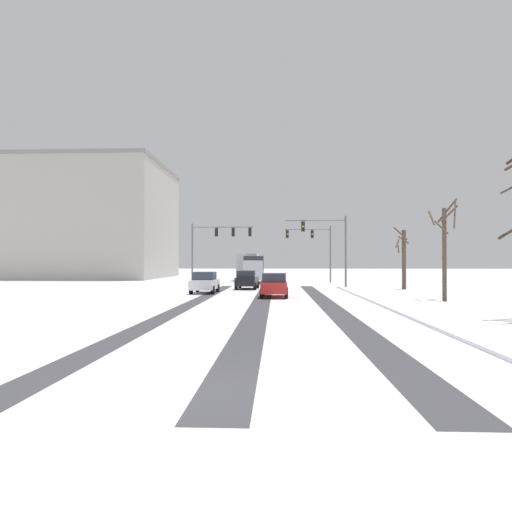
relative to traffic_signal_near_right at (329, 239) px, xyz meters
name	(u,v)px	position (x,y,z in m)	size (l,w,h in m)	color
ground_plane	(195,393)	(-6.15, -33.56, -4.39)	(300.00, 300.00, 0.00)	white
wheel_track_left_lane	(260,304)	(-5.59, -15.79, -4.39)	(1.09, 39.11, 0.01)	#424247
wheel_track_right_lane	(328,305)	(-1.83, -15.79, -4.39)	(1.14, 39.11, 0.01)	#424247
wheel_track_center	(191,304)	(-9.53, -15.79, -4.39)	(0.97, 39.11, 0.01)	#424247
sidewalk_kerb_right	(423,307)	(2.88, -17.56, -4.33)	(4.00, 39.11, 0.12)	white
traffic_signal_near_right	(329,239)	(0.00, 0.00, 0.00)	(5.51, 0.38, 6.50)	slate
traffic_signal_far_left	(217,239)	(-11.13, 7.94, 0.42)	(6.67, 0.48, 6.50)	slate
traffic_signal_far_right	(315,242)	(-0.32, 11.89, 0.22)	(5.31, 0.59, 6.50)	slate
car_black_lead	(247,280)	(-7.26, -1.21, -3.58)	(1.99, 4.18, 1.62)	black
car_white_second	(205,282)	(-10.15, -6.66, -3.58)	(1.89, 4.13, 1.62)	silver
car_red_third	(274,285)	(-4.83, -10.41, -3.58)	(1.89, 4.13, 1.62)	red
bus_oncoming	(248,265)	(-8.43, 19.56, -2.40)	(2.79, 11.03, 3.38)	silver
box_truck_delivery	(254,268)	(-7.29, 11.07, -2.76)	(2.42, 7.45, 3.02)	#B7BABF
bare_tree_sidewalk_mid	(444,247)	(5.43, -13.43, -1.10)	(1.72, 1.65, 6.25)	brown
bare_tree_sidewalk_far	(403,257)	(6.27, -1.12, -1.64)	(1.23, 1.73, 5.39)	brown
office_building_far_left_block	(69,222)	(-35.68, 26.37, 3.95)	(28.95, 21.07, 16.67)	#B2ADA3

